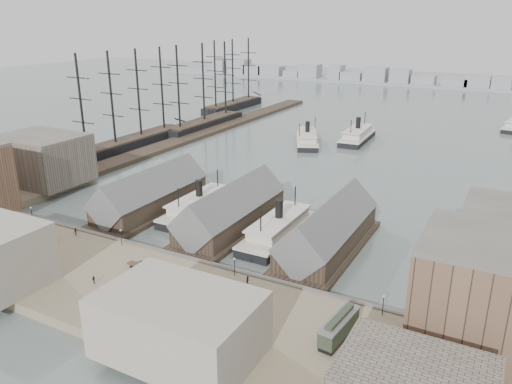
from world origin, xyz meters
The scene contains 34 objects.
ground centered at (0.00, 0.00, 0.00)m, with size 900.00×900.00×0.00m, color #53605E.
quay centered at (0.00, -20.00, 1.00)m, with size 180.00×30.00×2.00m, color #7C6D53.
seawall centered at (0.00, -5.20, 1.15)m, with size 180.00×1.20×2.30m, color #59544C.
west_wharf centered at (-68.00, 100.00, 0.80)m, with size 10.00×220.00×1.60m, color #2D231C.
ferry_shed_west centered at (-26.00, 16.88, 4.64)m, with size 14.00×42.00×12.60m.
ferry_shed_center centered at (0.00, 16.88, 4.64)m, with size 14.00×42.00×12.60m.
ferry_shed_east centered at (26.00, 16.88, 4.64)m, with size 14.00×42.00×12.60m.
warehouse_west_back centered at (-70.00, 18.00, 9.00)m, with size 26.00×20.00×14.00m, color #60564C.
street_bldg_center centered at (20.00, -32.00, 7.00)m, with size 24.00×16.00×10.00m, color gray.
lamp_post_far_w centered at (-45.00, -7.00, 4.71)m, with size 0.44×0.44×3.92m.
lamp_post_near_w centered at (-15.00, -7.00, 4.71)m, with size 0.44×0.44×3.92m.
lamp_post_near_e centered at (15.00, -7.00, 4.71)m, with size 0.44×0.44×3.92m.
lamp_post_far_e centered at (45.00, -7.00, 4.71)m, with size 0.44×0.44×3.92m.
far_shore centered at (-2.07, 334.14, 3.91)m, with size 500.00×40.00×15.72m.
ferry_docked_west centered at (-13.00, 21.54, 2.43)m, with size 8.70×29.00×10.36m.
ferry_docked_east centered at (13.00, 17.59, 2.48)m, with size 8.87×29.57×10.56m.
ferry_open_near centered at (-18.28, 110.19, 2.45)m, with size 20.03×30.25×10.44m.
ferry_open_mid centered at (-1.12, 126.02, 2.61)m, with size 10.85×31.63×11.15m.
sailing_ship_near centered at (-80.29, 68.62, 2.91)m, with size 9.64×66.44×39.65m.
sailing_ship_mid centered at (-75.14, 116.72, 2.88)m, with size 9.79×56.59×40.27m.
sailing_ship_far centered at (-90.80, 170.27, 2.88)m, with size 9.71×53.94×39.91m.
tram centered at (40.48, -17.08, 3.93)m, with size 3.91×10.82×3.76m.
horse_cart_left centered at (-31.62, -14.60, 2.82)m, with size 4.83×2.31×1.63m.
horse_cart_center centered at (-3.38, -14.09, 2.79)m, with size 4.85×1.62×1.53m.
horse_cart_right centered at (16.87, -23.91, 2.76)m, with size 4.75×2.79×1.45m.
pedestrian_0 centered at (-44.98, -14.65, 2.84)m, with size 0.62×0.45×1.69m, color black.
pedestrian_2 centered at (-28.55, -8.00, 2.90)m, with size 1.17×0.67×1.81m, color black.
pedestrian_3 centered at (-7.74, -22.74, 2.80)m, with size 0.94×0.39×1.60m, color black.
pedestrian_4 centered at (-3.88, -13.25, 2.82)m, with size 0.80×0.52×1.63m, color black.
pedestrian_5 centered at (14.96, -19.27, 2.90)m, with size 0.66×0.48×1.80m, color black.
pedestrian_6 centered at (19.01, -8.66, 2.85)m, with size 0.83×0.65×1.71m, color black.
pedestrian_7 centered at (23.37, -20.15, 2.79)m, with size 1.03×0.59×1.59m, color black.
pedestrian_8 centered at (44.80, -14.58, 2.86)m, with size 1.01×0.42×1.72m, color black.
pedestrian_9 centered at (55.09, -18.62, 2.87)m, with size 0.85×0.55×1.73m, color black.
Camera 1 is at (61.17, -83.79, 51.17)m, focal length 35.00 mm.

